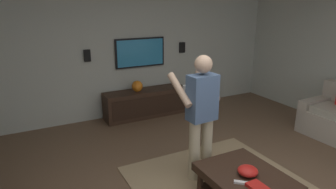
# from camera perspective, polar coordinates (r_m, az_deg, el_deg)

# --- Properties ---
(wall_back_tv) EXTENTS (0.10, 6.89, 2.86)m
(wall_back_tv) POSITION_cam_1_polar(r_m,az_deg,el_deg) (6.06, -8.06, 9.32)
(wall_back_tv) COLOR #B2B7AD
(wall_back_tv) RESTS_ON ground
(coffee_table) EXTENTS (1.00, 0.80, 0.40)m
(coffee_table) POSITION_cam_1_polar(r_m,az_deg,el_deg) (3.62, 14.45, -15.85)
(coffee_table) COLOR #332116
(coffee_table) RESTS_ON ground
(media_console) EXTENTS (0.45, 1.70, 0.55)m
(media_console) POSITION_cam_1_polar(r_m,az_deg,el_deg) (6.11, -4.20, -1.62)
(media_console) COLOR #332116
(media_console) RESTS_ON ground
(tv) EXTENTS (0.05, 1.04, 0.58)m
(tv) POSITION_cam_1_polar(r_m,az_deg,el_deg) (6.09, -5.32, 7.96)
(tv) COLOR black
(person_standing) EXTENTS (0.56, 0.56, 1.64)m
(person_standing) POSITION_cam_1_polar(r_m,az_deg,el_deg) (3.78, 6.30, -3.10)
(person_standing) COLOR #C6B793
(person_standing) RESTS_ON ground
(bowl) EXTENTS (0.23, 0.23, 0.10)m
(bowl) POSITION_cam_1_polar(r_m,az_deg,el_deg) (3.53, 14.94, -13.87)
(bowl) COLOR red
(bowl) RESTS_ON coffee_table
(remote_white) EXTENTS (0.13, 0.14, 0.02)m
(remote_white) POSITION_cam_1_polar(r_m,az_deg,el_deg) (3.39, 13.74, -15.97)
(remote_white) COLOR white
(remote_white) RESTS_ON coffee_table
(book) EXTENTS (0.22, 0.16, 0.04)m
(book) POSITION_cam_1_polar(r_m,az_deg,el_deg) (3.34, 16.77, -16.60)
(book) COLOR red
(book) RESTS_ON coffee_table
(vase_round) EXTENTS (0.22, 0.22, 0.22)m
(vase_round) POSITION_cam_1_polar(r_m,az_deg,el_deg) (5.91, -5.88, 1.58)
(vase_round) COLOR orange
(vase_round) RESTS_ON media_console
(wall_speaker_left) EXTENTS (0.06, 0.12, 0.22)m
(wall_speaker_left) POSITION_cam_1_polar(r_m,az_deg,el_deg) (6.52, 2.70, 8.95)
(wall_speaker_left) COLOR black
(wall_speaker_right) EXTENTS (0.06, 0.12, 0.22)m
(wall_speaker_right) POSITION_cam_1_polar(r_m,az_deg,el_deg) (5.79, -15.14, 7.16)
(wall_speaker_right) COLOR black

